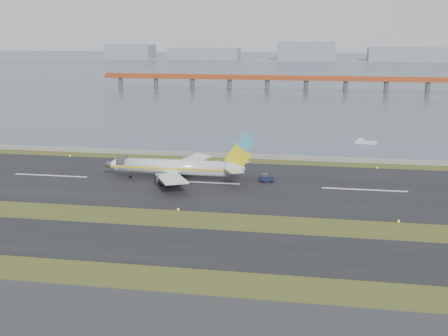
{
  "coord_description": "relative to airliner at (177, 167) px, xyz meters",
  "views": [
    {
      "loc": [
        28.49,
        -102.25,
        37.18
      ],
      "look_at": [
        7.34,
        22.0,
        6.03
      ],
      "focal_mm": 45.0,
      "sensor_mm": 36.0,
      "label": 1
    }
  ],
  "objects": [
    {
      "name": "ground",
      "position": [
        6.17,
        -31.06,
        -3.46
      ],
      "size": [
        1000.0,
        1000.0,
        0.0
      ],
      "primitive_type": "plane",
      "color": "#364518",
      "rests_on": "ground"
    },
    {
      "name": "taxiway_strip",
      "position": [
        6.17,
        -43.06,
        -3.41
      ],
      "size": [
        1000.0,
        18.0,
        0.1
      ],
      "primitive_type": "cube",
      "color": "black",
      "rests_on": "ground"
    },
    {
      "name": "runway_strip",
      "position": [
        6.17,
        -1.06,
        -3.41
      ],
      "size": [
        1000.0,
        45.0,
        0.1
      ],
      "primitive_type": "cube",
      "color": "black",
      "rests_on": "ground"
    },
    {
      "name": "seawall",
      "position": [
        6.17,
        28.94,
        -2.96
      ],
      "size": [
        1000.0,
        2.5,
        1.0
      ],
      "primitive_type": "cube",
      "color": "gray",
      "rests_on": "ground"
    },
    {
      "name": "bay_water",
      "position": [
        6.17,
        428.94,
        -3.46
      ],
      "size": [
        1400.0,
        800.0,
        1.3
      ],
      "primitive_type": "cube",
      "color": "#4D5A6E",
      "rests_on": "ground"
    },
    {
      "name": "red_pier",
      "position": [
        26.17,
        218.94,
        3.82
      ],
      "size": [
        260.0,
        5.0,
        10.2
      ],
      "color": "#A2411B",
      "rests_on": "ground"
    },
    {
      "name": "far_shoreline",
      "position": [
        19.79,
        588.94,
        2.61
      ],
      "size": [
        1400.0,
        80.0,
        60.5
      ],
      "color": "gray",
      "rests_on": "ground"
    },
    {
      "name": "airliner",
      "position": [
        0.0,
        0.0,
        0.0
      ],
      "size": [
        38.52,
        32.89,
        12.8
      ],
      "color": "white",
      "rests_on": "ground"
    },
    {
      "name": "pushback_tug",
      "position": [
        22.34,
        2.26,
        -2.43
      ],
      "size": [
        3.64,
        2.57,
        2.12
      ],
      "rotation": [
        0.0,
        0.0,
        0.22
      ],
      "color": "#131836",
      "rests_on": "ground"
    },
    {
      "name": "workboat_near",
      "position": [
        50.28,
        56.55,
        -2.9
      ],
      "size": [
        7.43,
        2.77,
        1.77
      ],
      "rotation": [
        0.0,
        0.0,
        -0.07
      ],
      "color": "silver",
      "rests_on": "ground"
    }
  ]
}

